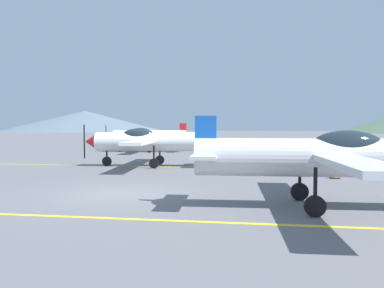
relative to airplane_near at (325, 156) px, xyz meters
The scene contains 8 objects.
ground_plane 6.56m from the airplane_near, 167.88° to the left, with size 400.00×400.00×0.00m, color slate.
apron_line_near 6.72m from the airplane_near, 162.41° to the right, with size 80.00×0.16×0.01m, color yellow.
apron_line_far 11.68m from the airplane_near, 122.72° to the left, with size 80.00×0.16×0.01m, color yellow.
airplane_near is the anchor object (origin of this frame).
airplane_mid 12.45m from the airplane_near, 127.66° to the left, with size 7.35×8.45×2.53m.
airplane_far 24.29m from the airplane_near, 116.92° to the left, with size 7.33×8.44×2.53m.
traffic_cone_side 6.52m from the airplane_near, 75.51° to the left, with size 0.36×0.36×0.59m.
hill_left 168.82m from the airplane_near, 116.68° to the left, with size 72.98×72.98×9.41m, color slate.
Camera 1 is at (4.23, -11.93, 2.22)m, focal length 35.25 mm.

